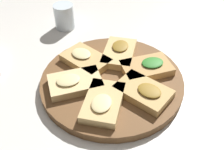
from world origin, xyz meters
TOP-DOWN VIEW (x-y plane):
  - ground_plane at (0.00, 0.00)m, footprint 3.00×3.00m
  - serving_board at (0.00, 0.00)m, footprint 0.35×0.35m
  - focaccia_slice_0 at (0.03, -0.09)m, footprint 0.11×0.14m
  - focaccia_slice_1 at (0.09, -0.02)m, footprint 0.13×0.10m
  - focaccia_slice_2 at (0.06, 0.07)m, footprint 0.14×0.14m
  - focaccia_slice_3 at (-0.03, 0.09)m, footprint 0.11×0.14m
  - focaccia_slice_4 at (-0.09, 0.01)m, footprint 0.13×0.09m
  - focaccia_slice_5 at (-0.06, -0.07)m, footprint 0.14×0.14m
  - water_glass at (0.26, -0.16)m, footprint 0.06×0.06m

SIDE VIEW (x-z plane):
  - ground_plane at x=0.00m, z-range 0.00..0.00m
  - serving_board at x=0.00m, z-range 0.00..0.02m
  - focaccia_slice_0 at x=0.03m, z-range 0.02..0.04m
  - focaccia_slice_1 at x=0.09m, z-range 0.02..0.04m
  - focaccia_slice_2 at x=0.06m, z-range 0.02..0.04m
  - focaccia_slice_3 at x=-0.03m, z-range 0.02..0.04m
  - focaccia_slice_4 at x=-0.09m, z-range 0.02..0.04m
  - focaccia_slice_5 at x=-0.06m, z-range 0.02..0.04m
  - water_glass at x=0.26m, z-range 0.00..0.08m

